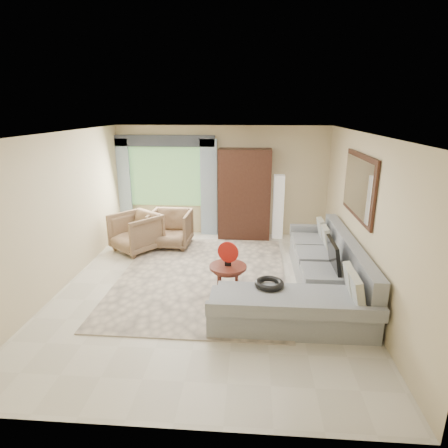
# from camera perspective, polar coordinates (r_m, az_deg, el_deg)

# --- Properties ---
(ground) EXTENTS (6.00, 6.00, 0.00)m
(ground) POSITION_cam_1_polar(r_m,az_deg,el_deg) (6.58, -2.44, -9.64)
(ground) COLOR silver
(ground) RESTS_ON ground
(area_rug) EXTENTS (3.04, 4.03, 0.02)m
(area_rug) POSITION_cam_1_polar(r_m,az_deg,el_deg) (6.98, -3.26, -7.89)
(area_rug) COLOR beige
(area_rug) RESTS_ON ground
(sectional_sofa) EXTENTS (2.30, 3.46, 0.90)m
(sectional_sofa) POSITION_cam_1_polar(r_m,az_deg,el_deg) (6.34, 13.73, -8.36)
(sectional_sofa) COLOR #95999D
(sectional_sofa) RESTS_ON ground
(tv_screen) EXTENTS (0.14, 0.74, 0.48)m
(tv_screen) POSITION_cam_1_polar(r_m,az_deg,el_deg) (6.26, 16.38, -4.58)
(tv_screen) COLOR black
(tv_screen) RESTS_ON sectional_sofa
(garden_hose) EXTENTS (0.43, 0.43, 0.09)m
(garden_hose) POSITION_cam_1_polar(r_m,az_deg,el_deg) (5.51, 6.92, -9.00)
(garden_hose) COLOR black
(garden_hose) RESTS_ON sectional_sofa
(coffee_table) EXTENTS (0.59, 0.59, 0.59)m
(coffee_table) POSITION_cam_1_polar(r_m,az_deg,el_deg) (6.06, 0.61, -8.81)
(coffee_table) COLOR #511B15
(coffee_table) RESTS_ON ground
(red_disc) EXTENTS (0.33, 0.12, 0.34)m
(red_disc) POSITION_cam_1_polar(r_m,az_deg,el_deg) (5.85, 0.62, -4.30)
(red_disc) COLOR #B11911
(red_disc) RESTS_ON coffee_table
(armchair_left) EXTENTS (1.26, 1.26, 0.83)m
(armchair_left) POSITION_cam_1_polar(r_m,az_deg,el_deg) (8.28, -13.27, -1.24)
(armchair_left) COLOR #8D664D
(armchair_left) RESTS_ON ground
(armchair_right) EXTENTS (0.90, 0.93, 0.82)m
(armchair_right) POSITION_cam_1_polar(r_m,az_deg,el_deg) (8.40, -8.16, -0.73)
(armchair_right) COLOR #7F6245
(armchair_right) RESTS_ON ground
(potted_plant) EXTENTS (0.62, 0.58, 0.56)m
(potted_plant) POSITION_cam_1_polar(r_m,az_deg,el_deg) (9.39, -12.31, 0.17)
(potted_plant) COLOR #999999
(potted_plant) RESTS_ON ground
(armoire) EXTENTS (1.20, 0.55, 2.10)m
(armoire) POSITION_cam_1_polar(r_m,az_deg,el_deg) (8.76, 3.12, 4.53)
(armoire) COLOR #331811
(armoire) RESTS_ON ground
(floor_lamp) EXTENTS (0.24, 0.24, 1.50)m
(floor_lamp) POSITION_cam_1_polar(r_m,az_deg,el_deg) (8.91, 8.26, 2.61)
(floor_lamp) COLOR silver
(floor_lamp) RESTS_ON ground
(window) EXTENTS (1.80, 0.04, 1.40)m
(window) POSITION_cam_1_polar(r_m,az_deg,el_deg) (9.17, -8.85, 7.15)
(window) COLOR #669E59
(window) RESTS_ON wall_back
(curtain_left) EXTENTS (0.40, 0.08, 2.30)m
(curtain_left) POSITION_cam_1_polar(r_m,az_deg,el_deg) (9.42, -15.17, 5.48)
(curtain_left) COLOR #9EB7CC
(curtain_left) RESTS_ON ground
(curtain_right) EXTENTS (0.40, 0.08, 2.30)m
(curtain_right) POSITION_cam_1_polar(r_m,az_deg,el_deg) (8.95, -2.31, 5.47)
(curtain_right) COLOR #9EB7CC
(curtain_right) RESTS_ON ground
(valance) EXTENTS (2.40, 0.12, 0.26)m
(valance) POSITION_cam_1_polar(r_m,az_deg,el_deg) (8.99, -9.21, 12.41)
(valance) COLOR #1E232D
(valance) RESTS_ON wall_back
(wall_mirror) EXTENTS (0.05, 1.70, 1.05)m
(wall_mirror) POSITION_cam_1_polar(r_m,az_deg,el_deg) (6.53, 19.84, 5.45)
(wall_mirror) COLOR black
(wall_mirror) RESTS_ON wall_right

